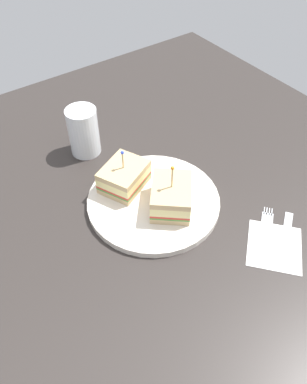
{
  "coord_description": "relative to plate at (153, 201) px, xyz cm",
  "views": [
    {
      "loc": [
        -43.38,
        30.94,
        58.89
      ],
      "look_at": [
        0.0,
        0.0,
        3.38
      ],
      "focal_mm": 36.46,
      "sensor_mm": 36.0,
      "label": 1
    }
  ],
  "objects": [
    {
      "name": "sandwich_half_back",
      "position": [
        6.61,
        2.65,
        3.21
      ],
      "size": [
        10.78,
        11.64,
        9.28
      ],
      "color": "tan",
      "rests_on": "plate"
    },
    {
      "name": "plate",
      "position": [
        0.0,
        0.0,
        0.0
      ],
      "size": [
        26.74,
        26.74,
        1.38
      ],
      "primitive_type": "cylinder",
      "color": "silver",
      "rests_on": "ground_plane"
    },
    {
      "name": "fork",
      "position": [
        -17.71,
        -14.15,
        -0.52
      ],
      "size": [
        9.36,
        11.18,
        0.35
      ],
      "color": "silver",
      "rests_on": "ground_plane"
    },
    {
      "name": "drink_glass",
      "position": [
        22.61,
        3.07,
        4.55
      ],
      "size": [
        6.85,
        6.85,
        11.17
      ],
      "color": "beige",
      "rests_on": "ground_plane"
    },
    {
      "name": "napkin",
      "position": [
        -21.72,
        -11.98,
        -0.62
      ],
      "size": [
        14.42,
        14.53,
        0.15
      ],
      "primitive_type": "cube",
      "rotation": [
        0.0,
        0.0,
        5.43
      ],
      "color": "white",
      "rests_on": "ground_plane"
    },
    {
      "name": "knife",
      "position": [
        -21.13,
        -15.89,
        -0.52
      ],
      "size": [
        8.43,
        11.38,
        0.35
      ],
      "color": "silver",
      "rests_on": "ground_plane"
    },
    {
      "name": "sandwich_half_front",
      "position": [
        -3.5,
        -1.71,
        3.4
      ],
      "size": [
        12.39,
        12.11,
        10.49
      ],
      "color": "tan",
      "rests_on": "plate"
    },
    {
      "name": "ground_plane",
      "position": [
        0.0,
        0.0,
        -1.69
      ],
      "size": [
        115.21,
        115.21,
        2.0
      ],
      "primitive_type": "cube",
      "color": "#2D2826"
    }
  ]
}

